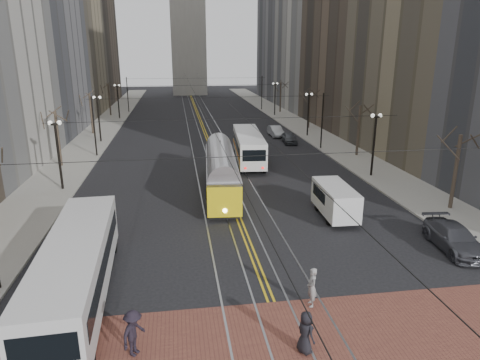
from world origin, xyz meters
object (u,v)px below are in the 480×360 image
object	(u,v)px
streetcar	(221,175)
sedan_parked	(454,238)
pedestrian_a	(306,332)
sedan_silver	(276,131)
sedan_grey	(289,138)
cargo_van	(335,202)
pedestrian_d	(134,333)
rear_bus	(248,147)
transit_bus	(77,271)
pedestrian_b	(312,287)

from	to	relation	value
streetcar	sedan_parked	size ratio (longest dim) A/B	2.57
pedestrian_a	sedan_silver	bearing A→B (deg)	-35.05
sedan_grey	pedestrian_a	distance (m)	39.73
streetcar	pedestrian_a	bearing A→B (deg)	-82.82
cargo_van	sedan_parked	distance (m)	7.86
pedestrian_d	rear_bus	bearing A→B (deg)	13.62
transit_bus	rear_bus	bearing A→B (deg)	61.46
pedestrian_b	rear_bus	bearing A→B (deg)	-179.68
pedestrian_a	cargo_van	bearing A→B (deg)	-48.19
sedan_silver	pedestrian_a	xyz separation A→B (m)	(-8.90, -43.33, 0.18)
transit_bus	rear_bus	world-z (taller)	transit_bus
streetcar	cargo_van	world-z (taller)	streetcar
sedan_parked	pedestrian_b	xyz separation A→B (m)	(-10.06, -4.39, 0.22)
rear_bus	sedan_silver	bearing A→B (deg)	70.15
transit_bus	streetcar	distance (m)	16.94
rear_bus	cargo_van	world-z (taller)	rear_bus
sedan_silver	transit_bus	bearing A→B (deg)	-117.39
sedan_silver	sedan_parked	world-z (taller)	sedan_parked
cargo_van	pedestrian_b	distance (m)	11.49
streetcar	rear_bus	size ratio (longest dim) A/B	1.10
sedan_grey	pedestrian_b	xyz separation A→B (m)	(-8.35, -35.53, 0.27)
transit_bus	streetcar	world-z (taller)	transit_bus
rear_bus	pedestrian_a	distance (m)	30.04
sedan_grey	transit_bus	bearing A→B (deg)	-115.50
cargo_van	pedestrian_a	bearing A→B (deg)	-112.67
transit_bus	sedan_parked	world-z (taller)	transit_bus
cargo_van	sedan_grey	size ratio (longest dim) A/B	1.29
sedan_silver	cargo_van	bearing A→B (deg)	-97.14
streetcar	pedestrian_a	xyz separation A→B (m)	(1.13, -19.81, -0.63)
sedan_silver	sedan_grey	bearing A→B (deg)	-83.99
pedestrian_d	cargo_van	bearing A→B (deg)	-13.85
pedestrian_b	pedestrian_d	distance (m)	8.02
sedan_silver	sedan_parked	xyz separation A→B (m)	(2.37, -35.91, 0.02)
streetcar	pedestrian_b	xyz separation A→B (m)	(2.34, -16.78, -0.57)
pedestrian_b	pedestrian_d	xyz separation A→B (m)	(-7.71, -2.20, 0.02)
rear_bus	pedestrian_d	bearing A→B (deg)	-103.33
transit_bus	sedan_silver	bearing A→B (deg)	62.07
sedan_grey	sedan_silver	xyz separation A→B (m)	(-0.67, 4.77, 0.03)
sedan_parked	pedestrian_a	distance (m)	13.49
streetcar	sedan_silver	xyz separation A→B (m)	(10.02, 23.52, -0.81)
sedan_grey	sedan_silver	bearing A→B (deg)	101.85
rear_bus	pedestrian_d	size ratio (longest dim) A/B	6.18
streetcar	pedestrian_b	size ratio (longest dim) A/B	6.89
streetcar	pedestrian_b	distance (m)	16.95
transit_bus	cargo_van	bearing A→B (deg)	25.92
transit_bus	pedestrian_d	world-z (taller)	transit_bus
transit_bus	sedan_grey	distance (m)	38.53
cargo_van	sedan_grey	world-z (taller)	cargo_van
sedan_silver	pedestrian_b	size ratio (longest dim) A/B	2.30
sedan_grey	pedestrian_b	distance (m)	36.50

